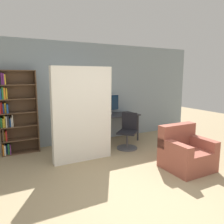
{
  "coord_description": "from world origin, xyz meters",
  "views": [
    {
      "loc": [
        -1.75,
        -2.27,
        1.82
      ],
      "look_at": [
        0.42,
        1.85,
        1.05
      ],
      "focal_mm": 35.0,
      "sensor_mm": 36.0,
      "label": 1
    }
  ],
  "objects_px": {
    "office_chair": "(128,134)",
    "mattress_near": "(83,115)",
    "bookshelf": "(13,113)",
    "armchair": "(185,153)",
    "monitor": "(108,104)"
  },
  "relations": [
    {
      "from": "office_chair",
      "to": "armchair",
      "type": "bearing_deg",
      "value": -77.4
    },
    {
      "from": "bookshelf",
      "to": "armchair",
      "type": "height_order",
      "value": "bookshelf"
    },
    {
      "from": "mattress_near",
      "to": "armchair",
      "type": "distance_m",
      "value": 2.22
    },
    {
      "from": "office_chair",
      "to": "armchair",
      "type": "height_order",
      "value": "office_chair"
    },
    {
      "from": "monitor",
      "to": "armchair",
      "type": "relative_size",
      "value": 0.81
    },
    {
      "from": "monitor",
      "to": "mattress_near",
      "type": "bearing_deg",
      "value": -135.24
    },
    {
      "from": "bookshelf",
      "to": "armchair",
      "type": "relative_size",
      "value": 2.3
    },
    {
      "from": "bookshelf",
      "to": "mattress_near",
      "type": "height_order",
      "value": "mattress_near"
    },
    {
      "from": "bookshelf",
      "to": "armchair",
      "type": "distance_m",
      "value": 3.91
    },
    {
      "from": "office_chair",
      "to": "mattress_near",
      "type": "height_order",
      "value": "mattress_near"
    },
    {
      "from": "bookshelf",
      "to": "mattress_near",
      "type": "bearing_deg",
      "value": -43.52
    },
    {
      "from": "monitor",
      "to": "bookshelf",
      "type": "relative_size",
      "value": 0.35
    },
    {
      "from": "monitor",
      "to": "bookshelf",
      "type": "bearing_deg",
      "value": 179.81
    },
    {
      "from": "office_chair",
      "to": "mattress_near",
      "type": "distance_m",
      "value": 1.47
    },
    {
      "from": "bookshelf",
      "to": "mattress_near",
      "type": "relative_size",
      "value": 0.97
    }
  ]
}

